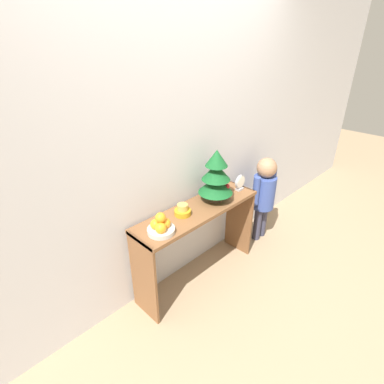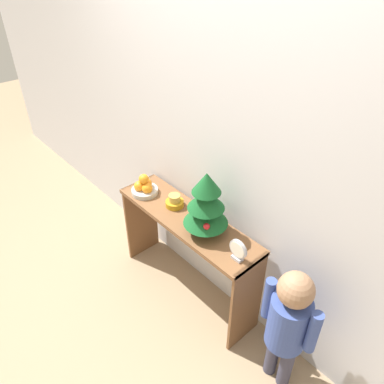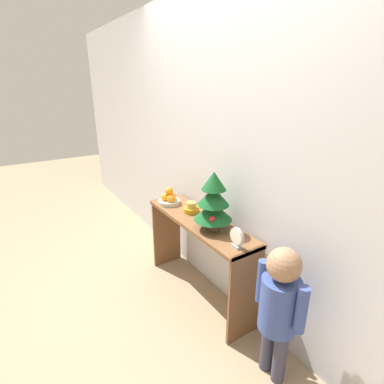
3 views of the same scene
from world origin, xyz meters
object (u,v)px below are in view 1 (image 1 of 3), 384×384
at_px(singing_bowl, 183,211).
at_px(child_figure, 264,191).
at_px(fruit_bowl, 161,226).
at_px(desk_clock, 240,183).
at_px(mini_tree, 216,176).

xyz_separation_m(singing_bowl, child_figure, (1.08, -0.07, -0.19)).
xyz_separation_m(fruit_bowl, child_figure, (1.35, -0.01, -0.21)).
distance_m(fruit_bowl, desk_clock, 0.94).
bearing_deg(singing_bowl, child_figure, -3.76).
xyz_separation_m(mini_tree, child_figure, (0.72, -0.04, -0.39)).
height_order(mini_tree, desk_clock, mini_tree).
xyz_separation_m(fruit_bowl, desk_clock, (0.94, 0.01, 0.02)).
xyz_separation_m(mini_tree, fruit_bowl, (-0.63, -0.04, -0.18)).
relative_size(desk_clock, child_figure, 0.16).
bearing_deg(child_figure, singing_bowl, 176.24).
bearing_deg(mini_tree, fruit_bowl, -176.76).
bearing_deg(fruit_bowl, singing_bowl, 13.42).
xyz_separation_m(desk_clock, child_figure, (0.42, -0.01, -0.23)).
relative_size(fruit_bowl, child_figure, 0.22).
xyz_separation_m(singing_bowl, desk_clock, (0.66, -0.06, 0.04)).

